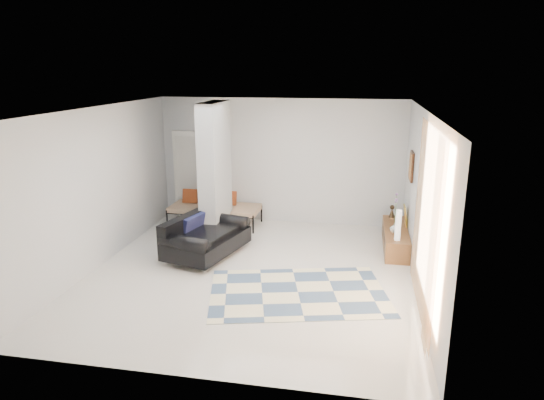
# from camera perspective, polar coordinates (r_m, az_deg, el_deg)

# --- Properties ---
(floor) EXTENTS (6.00, 6.00, 0.00)m
(floor) POSITION_cam_1_polar(r_m,az_deg,el_deg) (8.52, -2.45, -8.54)
(floor) COLOR beige
(floor) RESTS_ON ground
(ceiling) EXTENTS (6.00, 6.00, 0.00)m
(ceiling) POSITION_cam_1_polar(r_m,az_deg,el_deg) (7.81, -2.69, 10.58)
(ceiling) COLOR white
(ceiling) RESTS_ON wall_back
(wall_back) EXTENTS (6.00, 0.00, 6.00)m
(wall_back) POSITION_cam_1_polar(r_m,az_deg,el_deg) (10.92, 1.01, 4.55)
(wall_back) COLOR silver
(wall_back) RESTS_ON ground
(wall_front) EXTENTS (6.00, 0.00, 6.00)m
(wall_front) POSITION_cam_1_polar(r_m,az_deg,el_deg) (5.33, -9.95, -7.53)
(wall_front) COLOR silver
(wall_front) RESTS_ON ground
(wall_left) EXTENTS (0.00, 6.00, 6.00)m
(wall_left) POSITION_cam_1_polar(r_m,az_deg,el_deg) (9.07, -19.75, 1.38)
(wall_left) COLOR silver
(wall_left) RESTS_ON ground
(wall_right) EXTENTS (0.00, 6.00, 6.00)m
(wall_right) POSITION_cam_1_polar(r_m,az_deg,el_deg) (7.91, 17.23, -0.36)
(wall_right) COLOR silver
(wall_right) RESTS_ON ground
(partition_column) EXTENTS (0.35, 1.20, 2.80)m
(partition_column) POSITION_cam_1_polar(r_m,az_deg,el_deg) (9.84, -6.71, 3.24)
(partition_column) COLOR #9BA0A2
(partition_column) RESTS_ON floor
(hallway_door) EXTENTS (0.85, 0.06, 2.04)m
(hallway_door) POSITION_cam_1_polar(r_m,az_deg,el_deg) (11.49, -9.43, 2.96)
(hallway_door) COLOR white
(hallway_door) RESTS_ON floor
(curtain) EXTENTS (0.00, 2.55, 2.55)m
(curtain) POSITION_cam_1_polar(r_m,az_deg,el_deg) (6.79, 17.61, -2.51)
(curtain) COLOR #FE9F42
(curtain) RESTS_ON wall_right
(wall_art) EXTENTS (0.04, 0.45, 0.55)m
(wall_art) POSITION_cam_1_polar(r_m,az_deg,el_deg) (9.50, 16.09, 3.84)
(wall_art) COLOR #361B0E
(wall_art) RESTS_ON wall_right
(media_console) EXTENTS (0.45, 1.77, 0.80)m
(media_console) POSITION_cam_1_polar(r_m,az_deg,el_deg) (9.86, 14.31, -4.34)
(media_console) COLOR brown
(media_console) RESTS_ON floor
(loveseat) EXTENTS (1.40, 1.90, 0.76)m
(loveseat) POSITION_cam_1_polar(r_m,az_deg,el_deg) (9.25, -8.01, -4.37)
(loveseat) COLOR silver
(loveseat) RESTS_ON floor
(daybed) EXTENTS (2.01, 0.89, 0.77)m
(daybed) POSITION_cam_1_polar(r_m,az_deg,el_deg) (10.98, -6.82, -0.82)
(daybed) COLOR black
(daybed) RESTS_ON floor
(area_rug) EXTENTS (3.11, 2.44, 0.01)m
(area_rug) POSITION_cam_1_polar(r_m,az_deg,el_deg) (7.82, 3.07, -10.80)
(area_rug) COLOR beige
(area_rug) RESTS_ON floor
(cylinder_lamp) EXTENTS (0.10, 0.10, 0.57)m
(cylinder_lamp) POSITION_cam_1_polar(r_m,az_deg,el_deg) (9.08, 14.62, -2.87)
(cylinder_lamp) COLOR white
(cylinder_lamp) RESTS_ON media_console
(bronze_figurine) EXTENTS (0.14, 0.14, 0.26)m
(bronze_figurine) POSITION_cam_1_polar(r_m,az_deg,el_deg) (10.46, 13.93, -1.30)
(bronze_figurine) COLOR #312316
(bronze_figurine) RESTS_ON media_console
(vase) EXTENTS (0.18, 0.18, 0.18)m
(vase) POSITION_cam_1_polar(r_m,az_deg,el_deg) (9.55, 14.20, -3.19)
(vase) COLOR silver
(vase) RESTS_ON media_console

